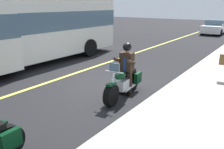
% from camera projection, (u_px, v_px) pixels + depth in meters
% --- Properties ---
extents(ground_plane, '(80.00, 80.00, 0.00)m').
position_uv_depth(ground_plane, '(109.00, 83.00, 8.70)').
color(ground_plane, black).
extents(lane_center_stripe, '(60.00, 0.16, 0.01)m').
position_uv_depth(lane_center_stripe, '(72.00, 74.00, 9.80)').
color(lane_center_stripe, '#E5DB4C').
rests_on(lane_center_stripe, ground_plane).
extents(motorcycle_main, '(2.22, 0.75, 1.26)m').
position_uv_depth(motorcycle_main, '(124.00, 83.00, 7.39)').
color(motorcycle_main, black).
rests_on(motorcycle_main, ground_plane).
extents(rider_main, '(0.67, 0.60, 1.74)m').
position_uv_depth(rider_main, '(127.00, 64.00, 7.37)').
color(rider_main, black).
rests_on(rider_main, ground_plane).
extents(bus_far, '(11.05, 2.70, 3.30)m').
position_uv_depth(bus_far, '(25.00, 27.00, 10.83)').
color(bus_far, white).
rests_on(bus_far, ground_plane).
extents(car_silver, '(4.60, 1.92, 1.40)m').
position_uv_depth(car_silver, '(215.00, 27.00, 23.22)').
color(car_silver, white).
rests_on(car_silver, ground_plane).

